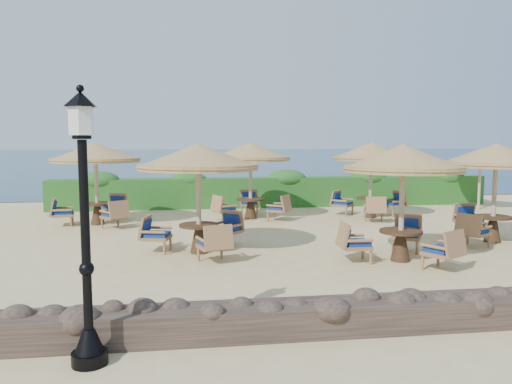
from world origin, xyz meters
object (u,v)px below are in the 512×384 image
cafe_set_2 (495,173)px  cafe_set_3 (96,166)px  cafe_set_4 (251,164)px  lamp_post (86,240)px  cafe_set_5 (371,164)px  cafe_set_1 (403,179)px  cafe_set_0 (198,173)px  extra_parasol (481,155)px

cafe_set_2 → cafe_set_3: same height
cafe_set_2 → cafe_set_4: size_ratio=0.99×
cafe_set_2 → cafe_set_3: 11.86m
lamp_post → cafe_set_5: lamp_post is taller
cafe_set_4 → cafe_set_1: bearing=-68.3°
cafe_set_0 → cafe_set_4: (1.92, 5.09, -0.04)m
cafe_set_5 → cafe_set_2: bearing=-69.4°
cafe_set_0 → cafe_set_2: (7.86, 0.21, -0.07)m
cafe_set_0 → cafe_set_3: size_ratio=1.03×
lamp_post → cafe_set_0: size_ratio=1.13×
extra_parasol → cafe_set_0: size_ratio=0.82×
lamp_post → extra_parasol: lamp_post is taller
cafe_set_2 → cafe_set_5: 4.87m
lamp_post → cafe_set_1: lamp_post is taller
extra_parasol → cafe_set_4: bearing=-173.8°
extra_parasol → lamp_post: bearing=-136.4°
cafe_set_3 → cafe_set_2: bearing=-21.6°
cafe_set_2 → cafe_set_5: bearing=110.6°
lamp_post → cafe_set_4: size_ratio=1.18×
cafe_set_2 → extra_parasol: bearing=61.0°
cafe_set_2 → cafe_set_5: (-1.71, 4.56, 0.01)m
lamp_post → cafe_set_1: (6.01, 4.48, 0.33)m
cafe_set_1 → cafe_set_0: bearing=162.3°
cafe_set_1 → cafe_set_2: size_ratio=1.00×
cafe_set_0 → cafe_set_5: bearing=37.8°
cafe_set_3 → cafe_set_4: bearing=5.9°
cafe_set_2 → cafe_set_3: size_ratio=0.97×
cafe_set_2 → lamp_post: bearing=-146.8°
cafe_set_3 → cafe_set_5: 9.32m
extra_parasol → cafe_set_1: size_ratio=0.87×
cafe_set_3 → cafe_set_1: bearing=-38.0°
cafe_set_1 → cafe_set_4: 7.03m
cafe_set_2 → cafe_set_3: bearing=158.4°
cafe_set_1 → cafe_set_3: size_ratio=0.97×
extra_parasol → cafe_set_4: (-9.20, -0.99, -0.26)m
lamp_post → cafe_set_4: 11.53m
lamp_post → cafe_set_0: (1.49, 5.92, 0.39)m
lamp_post → cafe_set_0: 6.12m
lamp_post → cafe_set_5: 13.14m
cafe_set_1 → cafe_set_2: bearing=26.3°
cafe_set_1 → cafe_set_5: same height
cafe_set_0 → cafe_set_3: (-3.17, 4.57, -0.02)m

